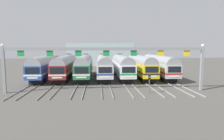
% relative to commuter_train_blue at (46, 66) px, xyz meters
% --- Properties ---
extents(ground_plane, '(160.00, 160.00, 0.00)m').
position_rel_commuter_train_blue_xyz_m(ground_plane, '(11.96, 0.01, -2.69)').
color(ground_plane, '#4C4944').
extents(track_bed, '(25.43, 70.00, 0.15)m').
position_rel_commuter_train_blue_xyz_m(track_bed, '(11.96, 17.01, -2.61)').
color(track_bed, gray).
rests_on(track_bed, ground).
extents(commuter_train_blue, '(2.88, 18.06, 4.77)m').
position_rel_commuter_train_blue_xyz_m(commuter_train_blue, '(0.00, 0.00, 0.00)').
color(commuter_train_blue, '#284C9E').
rests_on(commuter_train_blue, ground).
extents(commuter_train_maroon, '(2.88, 18.06, 5.05)m').
position_rel_commuter_train_blue_xyz_m(commuter_train_maroon, '(3.99, 0.00, 0.00)').
color(commuter_train_maroon, maroon).
rests_on(commuter_train_maroon, ground).
extents(commuter_train_green, '(2.88, 18.06, 5.05)m').
position_rel_commuter_train_blue_xyz_m(commuter_train_green, '(7.97, 0.00, 0.00)').
color(commuter_train_green, '#236B42').
rests_on(commuter_train_green, ground).
extents(commuter_train_silver, '(2.88, 18.06, 5.05)m').
position_rel_commuter_train_blue_xyz_m(commuter_train_silver, '(11.96, 0.00, 0.00)').
color(commuter_train_silver, silver).
rests_on(commuter_train_silver, ground).
extents(commuter_train_white, '(2.88, 18.06, 5.05)m').
position_rel_commuter_train_blue_xyz_m(commuter_train_white, '(15.95, 0.00, 0.00)').
color(commuter_train_white, white).
rests_on(commuter_train_white, ground).
extents(commuter_train_yellow, '(2.88, 18.06, 5.05)m').
position_rel_commuter_train_blue_xyz_m(commuter_train_yellow, '(19.93, 0.00, 0.00)').
color(commuter_train_yellow, gold).
rests_on(commuter_train_yellow, ground).
extents(commuter_train_stainless, '(2.88, 18.06, 4.77)m').
position_rel_commuter_train_blue_xyz_m(commuter_train_stainless, '(23.92, 0.00, 0.00)').
color(commuter_train_stainless, '#B2B5BA').
rests_on(commuter_train_stainless, ground).
extents(catenary_gantry, '(29.16, 0.44, 6.97)m').
position_rel_commuter_train_blue_xyz_m(catenary_gantry, '(11.96, -13.49, 2.74)').
color(catenary_gantry, gray).
rests_on(catenary_gantry, ground).
extents(yard_signal_mast, '(0.28, 0.35, 2.68)m').
position_rel_commuter_train_blue_xyz_m(yard_signal_mast, '(17.94, -15.04, -0.81)').
color(yard_signal_mast, '#59595E').
rests_on(yard_signal_mast, ground).
extents(maintenance_building, '(23.46, 10.00, 8.05)m').
position_rel_commuter_train_blue_xyz_m(maintenance_building, '(11.69, 32.25, 1.34)').
color(maintenance_building, '#9EB2B7').
rests_on(maintenance_building, ground).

